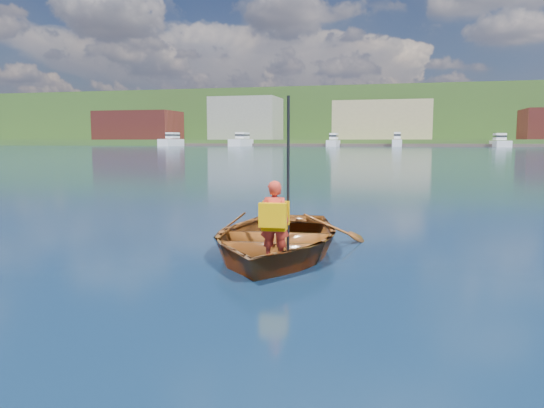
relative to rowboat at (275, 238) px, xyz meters
name	(u,v)px	position (x,y,z in m)	size (l,w,h in m)	color
ground	(271,241)	(-0.29, 0.93, -0.22)	(600.00, 600.00, 0.00)	#0F293B
rowboat	(275,238)	(0.00, 0.00, 0.00)	(2.82, 3.78, 0.75)	brown
child_paddler	(275,219)	(0.21, -0.89, 0.41)	(0.39, 0.36, 2.06)	red
shoreline	(400,121)	(-0.29, 237.54, 10.10)	(400.00, 140.00, 22.00)	#365820
dock	(369,145)	(-8.26, 148.93, 0.18)	(159.92, 14.39, 0.80)	#50423B
waterfront_buildings	(373,121)	(-8.03, 165.93, 7.52)	(202.00, 16.00, 14.00)	brown
marina_yachts	(400,142)	(0.65, 144.25, 1.19)	(145.65, 13.47, 4.40)	white
hillside_trees	(429,104)	(11.85, 237.22, 17.33)	(273.05, 81.44, 25.80)	#382314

